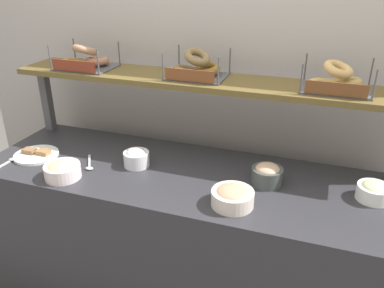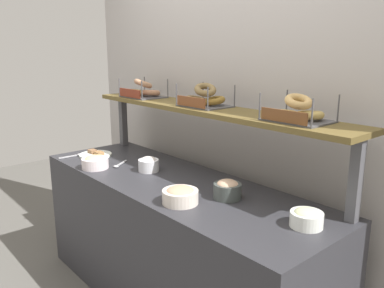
{
  "view_description": "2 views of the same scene",
  "coord_description": "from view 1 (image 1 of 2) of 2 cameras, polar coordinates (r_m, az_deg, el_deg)",
  "views": [
    {
      "loc": [
        0.62,
        -1.63,
        1.83
      ],
      "look_at": [
        0.03,
        0.06,
        1.0
      ],
      "focal_mm": 36.36,
      "sensor_mm": 36.0,
      "label": 1
    },
    {
      "loc": [
        1.81,
        -1.42,
        1.64
      ],
      "look_at": [
        0.11,
        0.06,
        1.09
      ],
      "focal_mm": 36.95,
      "sensor_mm": 36.0,
      "label": 2
    }
  ],
  "objects": [
    {
      "name": "upper_shelf",
      "position": [
        2.07,
        1.14,
        9.26
      ],
      "size": [
        2.1,
        0.32,
        0.03
      ],
      "primitive_type": "cube",
      "color": "brown",
      "rests_on": "shelf_riser_left"
    },
    {
      "name": "serving_spoon_by_edge",
      "position": [
        2.31,
        -25.52,
        -2.49
      ],
      "size": [
        0.04,
        0.18,
        0.01
      ],
      "color": "#B7B7BC",
      "rests_on": "deli_counter"
    },
    {
      "name": "deli_counter",
      "position": [
        2.23,
        -1.28,
        -13.87
      ],
      "size": [
        2.14,
        0.7,
        0.85
      ],
      "primitive_type": "cube",
      "color": "#2D2D33",
      "rests_on": "ground_plane"
    },
    {
      "name": "bowl_egg_salad",
      "position": [
        2.04,
        -18.48,
        -3.6
      ],
      "size": [
        0.18,
        0.18,
        0.09
      ],
      "color": "white",
      "rests_on": "deli_counter"
    },
    {
      "name": "bowl_cream_cheese",
      "position": [
        2.07,
        -8.12,
        -1.9
      ],
      "size": [
        0.14,
        0.14,
        0.1
      ],
      "color": "white",
      "rests_on": "deli_counter"
    },
    {
      "name": "bowl_scallion_spread",
      "position": [
        1.95,
        25.12,
        -6.27
      ],
      "size": [
        0.15,
        0.15,
        0.09
      ],
      "color": "white",
      "rests_on": "deli_counter"
    },
    {
      "name": "back_wall",
      "position": [
        2.35,
        3.29,
        9.47
      ],
      "size": [
        3.34,
        0.06,
        2.4
      ],
      "primitive_type": "cube",
      "color": "#B1ACA8",
      "rests_on": "ground_plane"
    },
    {
      "name": "shelf_riser_left",
      "position": [
        2.62,
        -20.52,
        6.12
      ],
      "size": [
        0.05,
        0.05,
        0.4
      ],
      "primitive_type": "cube",
      "color": "#4C4C51",
      "rests_on": "deli_counter"
    },
    {
      "name": "serving_plate_white",
      "position": [
        2.33,
        -21.87,
        -1.43
      ],
      "size": [
        0.24,
        0.24,
        0.04
      ],
      "color": "white",
      "rests_on": "deli_counter"
    },
    {
      "name": "bagel_basket_everything",
      "position": [
        2.34,
        -15.4,
        11.8
      ],
      "size": [
        0.32,
        0.26,
        0.15
      ],
      "color": "#4C4C51",
      "rests_on": "upper_shelf"
    },
    {
      "name": "bagel_basket_sesame",
      "position": [
        1.97,
        20.37,
        8.65
      ],
      "size": [
        0.32,
        0.26,
        0.14
      ],
      "color": "#4C4C51",
      "rests_on": "upper_shelf"
    },
    {
      "name": "bowl_lox_spread",
      "position": [
        1.74,
        5.97,
        -7.65
      ],
      "size": [
        0.19,
        0.19,
        0.09
      ],
      "color": "silver",
      "rests_on": "deli_counter"
    },
    {
      "name": "bagel_basket_cinnamon_raisin",
      "position": [
        2.07,
        0.68,
        11.09
      ],
      "size": [
        0.3,
        0.26,
        0.15
      ],
      "color": "#4C4C51",
      "rests_on": "upper_shelf"
    },
    {
      "name": "bowl_hummus",
      "position": [
        1.92,
        10.96,
        -4.36
      ],
      "size": [
        0.15,
        0.15,
        0.11
      ],
      "color": "#434A47",
      "rests_on": "deli_counter"
    },
    {
      "name": "serving_spoon_near_plate",
      "position": [
        2.13,
        -14.82,
        -2.98
      ],
      "size": [
        0.11,
        0.15,
        0.01
      ],
      "color": "#B7B7BC",
      "rests_on": "deli_counter"
    }
  ]
}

